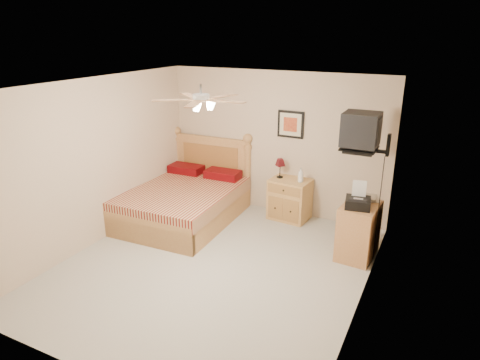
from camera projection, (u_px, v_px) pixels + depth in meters
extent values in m
plane|color=#A8A397|center=(214.00, 266.00, 6.00)|extent=(4.50, 4.50, 0.00)
cube|color=white|center=(209.00, 85.00, 5.16)|extent=(4.00, 4.50, 0.04)
cube|color=#C8AF93|center=(276.00, 144.00, 7.48)|extent=(4.00, 0.04, 2.50)
cube|color=#C8AF93|center=(81.00, 262.00, 3.68)|extent=(4.00, 0.04, 2.50)
cube|color=#C8AF93|center=(96.00, 163.00, 6.41)|extent=(0.04, 4.50, 2.50)
cube|color=#C8AF93|center=(368.00, 210.00, 4.74)|extent=(0.04, 4.50, 2.50)
cube|color=#B7803E|center=(290.00, 199.00, 7.41)|extent=(0.70, 0.55, 0.72)
imported|color=white|center=(301.00, 175.00, 7.14)|extent=(0.10, 0.10, 0.25)
cube|color=black|center=(291.00, 124.00, 7.23)|extent=(0.46, 0.04, 0.46)
cube|color=#A86732|center=(358.00, 231.00, 6.14)|extent=(0.53, 0.72, 0.81)
imported|color=beige|center=(363.00, 198.00, 6.22)|extent=(0.29, 0.34, 0.03)
imported|color=gray|center=(363.00, 196.00, 6.21)|extent=(0.21, 0.27, 0.02)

